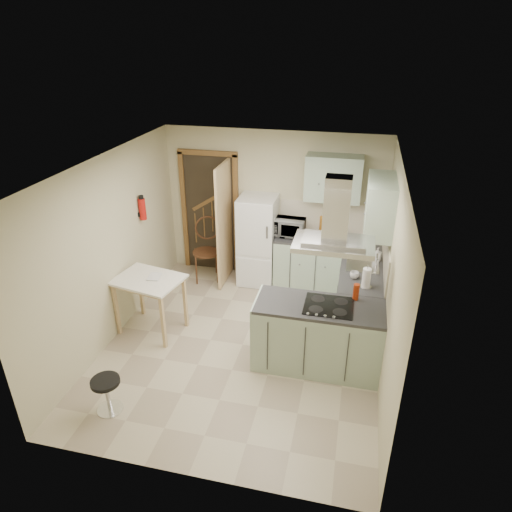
% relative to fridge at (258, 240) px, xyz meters
% --- Properties ---
extents(floor, '(4.20, 4.20, 0.00)m').
position_rel_fridge_xyz_m(floor, '(0.20, -1.80, -0.75)').
color(floor, '#BBAF92').
rests_on(floor, ground).
extents(ceiling, '(4.20, 4.20, 0.00)m').
position_rel_fridge_xyz_m(ceiling, '(0.20, -1.80, 1.75)').
color(ceiling, silver).
rests_on(ceiling, back_wall).
extents(back_wall, '(3.60, 0.00, 3.60)m').
position_rel_fridge_xyz_m(back_wall, '(0.20, 0.30, 0.50)').
color(back_wall, '#C2BB96').
rests_on(back_wall, floor).
extents(left_wall, '(0.00, 4.20, 4.20)m').
position_rel_fridge_xyz_m(left_wall, '(-1.60, -1.80, 0.50)').
color(left_wall, '#C2BB96').
rests_on(left_wall, floor).
extents(right_wall, '(0.00, 4.20, 4.20)m').
position_rel_fridge_xyz_m(right_wall, '(2.00, -1.80, 0.50)').
color(right_wall, '#C2BB96').
rests_on(right_wall, floor).
extents(doorway, '(1.10, 0.12, 2.10)m').
position_rel_fridge_xyz_m(doorway, '(-0.90, 0.27, 0.30)').
color(doorway, brown).
rests_on(doorway, floor).
extents(fridge, '(0.60, 0.60, 1.50)m').
position_rel_fridge_xyz_m(fridge, '(0.00, 0.00, 0.00)').
color(fridge, white).
rests_on(fridge, floor).
extents(counter_back, '(1.08, 0.60, 0.90)m').
position_rel_fridge_xyz_m(counter_back, '(0.86, 0.00, -0.30)').
color(counter_back, '#9EB2A0').
rests_on(counter_back, floor).
extents(counter_right, '(0.60, 1.95, 0.90)m').
position_rel_fridge_xyz_m(counter_right, '(1.70, -0.68, -0.30)').
color(counter_right, '#9EB2A0').
rests_on(counter_right, floor).
extents(splashback, '(1.68, 0.02, 0.50)m').
position_rel_fridge_xyz_m(splashback, '(1.16, 0.29, 0.40)').
color(splashback, beige).
rests_on(splashback, counter_back).
extents(wall_cabinet_back, '(0.85, 0.35, 0.70)m').
position_rel_fridge_xyz_m(wall_cabinet_back, '(1.15, 0.12, 1.10)').
color(wall_cabinet_back, '#9EB2A0').
rests_on(wall_cabinet_back, back_wall).
extents(wall_cabinet_right, '(0.35, 0.90, 0.70)m').
position_rel_fridge_xyz_m(wall_cabinet_right, '(1.82, -0.95, 1.10)').
color(wall_cabinet_right, '#9EB2A0').
rests_on(wall_cabinet_right, right_wall).
extents(peninsula, '(1.55, 0.65, 0.90)m').
position_rel_fridge_xyz_m(peninsula, '(1.22, -1.98, -0.30)').
color(peninsula, '#9EB2A0').
rests_on(peninsula, floor).
extents(hob, '(0.58, 0.50, 0.01)m').
position_rel_fridge_xyz_m(hob, '(1.32, -1.98, 0.16)').
color(hob, black).
rests_on(hob, peninsula).
extents(extractor_hood, '(0.90, 0.55, 0.10)m').
position_rel_fridge_xyz_m(extractor_hood, '(1.32, -1.98, 0.97)').
color(extractor_hood, silver).
rests_on(extractor_hood, ceiling).
extents(sink, '(0.45, 0.40, 0.01)m').
position_rel_fridge_xyz_m(sink, '(1.70, -0.85, 0.16)').
color(sink, silver).
rests_on(sink, counter_right).
extents(fire_extinguisher, '(0.10, 0.10, 0.32)m').
position_rel_fridge_xyz_m(fire_extinguisher, '(-1.54, -0.90, 0.75)').
color(fire_extinguisher, '#B2140F').
rests_on(fire_extinguisher, left_wall).
extents(drop_leaf_table, '(1.00, 0.83, 0.83)m').
position_rel_fridge_xyz_m(drop_leaf_table, '(-1.13, -1.74, -0.33)').
color(drop_leaf_table, tan).
rests_on(drop_leaf_table, floor).
extents(bentwood_chair, '(0.57, 0.57, 0.99)m').
position_rel_fridge_xyz_m(bentwood_chair, '(-0.87, -0.13, -0.25)').
color(bentwood_chair, '#51221B').
rests_on(bentwood_chair, floor).
extents(stool, '(0.39, 0.39, 0.43)m').
position_rel_fridge_xyz_m(stool, '(-0.97, -3.29, -0.53)').
color(stool, black).
rests_on(stool, floor).
extents(microwave, '(0.51, 0.36, 0.28)m').
position_rel_fridge_xyz_m(microwave, '(0.51, -0.01, 0.29)').
color(microwave, black).
rests_on(microwave, counter_back).
extents(kettle, '(0.21, 0.21, 0.24)m').
position_rel_fridge_xyz_m(kettle, '(1.26, 0.04, 0.27)').
color(kettle, white).
rests_on(kettle, counter_back).
extents(cereal_box, '(0.13, 0.21, 0.30)m').
position_rel_fridge_xyz_m(cereal_box, '(1.05, 0.11, 0.30)').
color(cereal_box, orange).
rests_on(cereal_box, counter_back).
extents(soap_bottle, '(0.12, 0.12, 0.20)m').
position_rel_fridge_xyz_m(soap_bottle, '(1.89, -0.61, 0.25)').
color(soap_bottle, '#B3B1BE').
rests_on(soap_bottle, counter_right).
extents(paper_towel, '(0.14, 0.14, 0.27)m').
position_rel_fridge_xyz_m(paper_towel, '(1.75, -1.41, 0.29)').
color(paper_towel, white).
rests_on(paper_towel, counter_right).
extents(cup, '(0.15, 0.15, 0.09)m').
position_rel_fridge_xyz_m(cup, '(1.60, -1.21, 0.20)').
color(cup, silver).
rests_on(cup, counter_right).
extents(red_bottle, '(0.08, 0.08, 0.21)m').
position_rel_fridge_xyz_m(red_bottle, '(1.63, -1.74, 0.25)').
color(red_bottle, '#A22D0D').
rests_on(red_bottle, peninsula).
extents(book, '(0.19, 0.25, 0.10)m').
position_rel_fridge_xyz_m(book, '(-1.15, -1.70, 0.13)').
color(book, '#A03541').
rests_on(book, drop_leaf_table).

